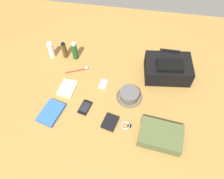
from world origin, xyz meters
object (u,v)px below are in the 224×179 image
toothbrush (78,70)px  wallet (110,122)px  shampoo_bottle (75,51)px  notepad (67,88)px  paperback_novel (51,113)px  bucket_hat (129,95)px  backpack (168,69)px  cologne_bottle (64,50)px  wristwatch (126,125)px  cell_phone (85,107)px  media_player (103,84)px  toothpaste_tube (51,50)px  toiletry_pouch (161,135)px

toothbrush → wallet: 0.52m
shampoo_bottle → notepad: 0.32m
notepad → paperback_novel: bearing=-96.9°
toothbrush → bucket_hat: bearing=-23.6°
backpack → cologne_bottle: size_ratio=2.45×
wristwatch → notepad: notepad is taller
wallet → notepad: 0.42m
cell_phone → toothbrush: bearing=111.6°
shampoo_bottle → toothbrush: shampoo_bottle is taller
cell_phone → cologne_bottle: bearing=120.3°
backpack → cologne_bottle: 0.82m
bucket_hat → media_player: size_ratio=2.06×
cologne_bottle → media_player: size_ratio=1.62×
toothpaste_tube → shampoo_bottle: bearing=4.6°
bucket_hat → media_player: bucket_hat is taller
toiletry_pouch → media_player: toiletry_pouch is taller
paperback_novel → wristwatch: 0.52m
shampoo_bottle → media_player: shampoo_bottle is taller
toothbrush → wallet: size_ratio=1.54×
backpack → cell_phone: size_ratio=2.89×
backpack → toothpaste_tube: bearing=177.0°
cell_phone → wallet: 0.21m
toiletry_pouch → wallet: (-0.33, 0.05, -0.02)m
bucket_hat → cell_phone: bucket_hat is taller
backpack → toothbrush: backpack is taller
backpack → bucket_hat: size_ratio=1.93×
cologne_bottle → notepad: (0.10, -0.31, -0.06)m
media_player → bucket_hat: bearing=-21.6°
bucket_hat → paperback_novel: size_ratio=0.88×
cell_phone → notepad: 0.22m
cell_phone → toothbrush: 0.34m
paperback_novel → wallet: bearing=-1.2°
backpack → toiletry_pouch: size_ratio=1.24×
bucket_hat → toothpaste_tube: (-0.66, 0.30, 0.04)m
media_player → cologne_bottle: bearing=146.4°
cologne_bottle → cell_phone: bearing=-59.7°
toiletry_pouch → shampoo_bottle: (-0.70, 0.59, 0.04)m
media_player → toothpaste_tube: bearing=154.4°
wristwatch → wallet: bearing=177.9°
backpack → cologne_bottle: (-0.82, 0.06, -0.00)m
shampoo_bottle → wristwatch: bearing=-48.7°
toiletry_pouch → bucket_hat: 0.36m
shampoo_bottle → wristwatch: (0.48, -0.54, -0.07)m
backpack → cell_phone: (-0.55, -0.39, -0.07)m
toiletry_pouch → paperback_novel: (-0.74, 0.06, -0.02)m
paperback_novel → media_player: (0.31, 0.30, -0.01)m
shampoo_bottle → toothbrush: 0.16m
cologne_bottle → cell_phone: 0.53m
media_player → wristwatch: 0.37m
backpack → shampoo_bottle: bearing=175.0°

